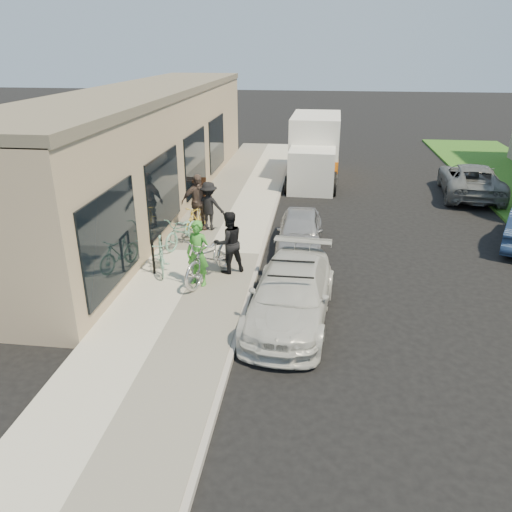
{
  "coord_description": "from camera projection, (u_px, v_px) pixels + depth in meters",
  "views": [
    {
      "loc": [
        1.05,
        -9.95,
        5.62
      ],
      "look_at": [
        -0.3,
        0.72,
        1.05
      ],
      "focal_mm": 35.0,
      "sensor_mm": 36.0,
      "label": 1
    }
  ],
  "objects": [
    {
      "name": "bystander_a",
      "position": [
        209.0,
        206.0,
        15.73
      ],
      "size": [
        1.06,
        0.69,
        1.55
      ],
      "primitive_type": "imported",
      "rotation": [
        0.0,
        0.0,
        3.02
      ],
      "color": "black",
      "rests_on": "sidewalk"
    },
    {
      "name": "woman_rider",
      "position": [
        198.0,
        253.0,
        12.04
      ],
      "size": [
        0.68,
        0.55,
        1.64
      ],
      "primitive_type": "imported",
      "rotation": [
        0.0,
        0.0,
        -0.29
      ],
      "color": "green",
      "rests_on": "sidewalk"
    },
    {
      "name": "sandwich_board",
      "position": [
        197.0,
        191.0,
        18.36
      ],
      "size": [
        0.58,
        0.59,
        0.95
      ],
      "rotation": [
        0.0,
        0.0,
        -0.01
      ],
      "color": "black",
      "rests_on": "sidewalk"
    },
    {
      "name": "ground",
      "position": [
        265.0,
        311.0,
        11.4
      ],
      "size": [
        120.0,
        120.0,
        0.0
      ],
      "primitive_type": "plane",
      "color": "black",
      "rests_on": "ground"
    },
    {
      "name": "moving_truck",
      "position": [
        314.0,
        152.0,
        22.22
      ],
      "size": [
        2.25,
        5.66,
        2.75
      ],
      "rotation": [
        0.0,
        0.0,
        -0.03
      ],
      "color": "white",
      "rests_on": "ground"
    },
    {
      "name": "cruiser_bike_b",
      "position": [
        183.0,
        231.0,
        14.58
      ],
      "size": [
        1.1,
        1.81,
        0.9
      ],
      "primitive_type": "imported",
      "rotation": [
        0.0,
        0.0,
        -0.32
      ],
      "color": "#81C0A6",
      "rests_on": "sidewalk"
    },
    {
      "name": "bike_rack",
      "position": [
        157.0,
        249.0,
        12.99
      ],
      "size": [
        0.1,
        0.66,
        0.93
      ],
      "rotation": [
        0.0,
        0.0,
        -0.05
      ],
      "color": "black",
      "rests_on": "sidewalk"
    },
    {
      "name": "tandem_bike",
      "position": [
        210.0,
        257.0,
        12.43
      ],
      "size": [
        1.44,
        2.36,
        1.17
      ],
      "primitive_type": "imported",
      "rotation": [
        0.0,
        0.0,
        -0.32
      ],
      "color": "silver",
      "rests_on": "sidewalk"
    },
    {
      "name": "sidewalk",
      "position": [
        207.0,
        254.0,
        14.34
      ],
      "size": [
        3.0,
        34.0,
        0.15
      ],
      "primitive_type": "cube",
      "color": "beige",
      "rests_on": "ground"
    },
    {
      "name": "far_car_gray",
      "position": [
        471.0,
        180.0,
        19.86
      ],
      "size": [
        2.67,
        4.88,
        1.3
      ],
      "primitive_type": "imported",
      "rotation": [
        0.0,
        0.0,
        3.03
      ],
      "color": "slate",
      "rests_on": "ground"
    },
    {
      "name": "cruiser_bike_a",
      "position": [
        161.0,
        255.0,
        12.92
      ],
      "size": [
        0.91,
        1.54,
        0.89
      ],
      "primitive_type": "imported",
      "rotation": [
        0.0,
        0.0,
        0.35
      ],
      "color": "#81C0A6",
      "rests_on": "sidewalk"
    },
    {
      "name": "curb",
      "position": [
        261.0,
        257.0,
        14.17
      ],
      "size": [
        0.12,
        34.0,
        0.13
      ],
      "primitive_type": "cube",
      "color": "#A49E96",
      "rests_on": "ground"
    },
    {
      "name": "sedan_silver",
      "position": [
        300.0,
        231.0,
        14.72
      ],
      "size": [
        1.32,
        3.26,
        1.11
      ],
      "primitive_type": "imported",
      "rotation": [
        0.0,
        0.0,
        0.0
      ],
      "color": "#A5A5AB",
      "rests_on": "ground"
    },
    {
      "name": "sedan_white",
      "position": [
        291.0,
        294.0,
        10.86
      ],
      "size": [
        2.05,
        4.3,
        1.25
      ],
      "rotation": [
        0.0,
        0.0,
        -0.09
      ],
      "color": "silver",
      "rests_on": "ground"
    },
    {
      "name": "man_standing",
      "position": [
        229.0,
        242.0,
        12.72
      ],
      "size": [
        1.0,
        0.95,
        1.64
      ],
      "primitive_type": "imported",
      "rotation": [
        0.0,
        0.0,
        3.72
      ],
      "color": "black",
      "rests_on": "sidewalk"
    },
    {
      "name": "bystander_b",
      "position": [
        198.0,
        202.0,
        15.71
      ],
      "size": [
        1.14,
        0.82,
        1.79
      ],
      "primitive_type": "imported",
      "rotation": [
        0.0,
        0.0,
        0.41
      ],
      "color": "brown",
      "rests_on": "sidewalk"
    },
    {
      "name": "cruiser_bike_c",
      "position": [
        196.0,
        218.0,
        15.66
      ],
      "size": [
        0.71,
        1.53,
        0.89
      ],
      "primitive_type": "imported",
      "rotation": [
        0.0,
        0.0,
        -0.2
      ],
      "color": "gold",
      "rests_on": "sidewalk"
    },
    {
      "name": "storefront",
      "position": [
        148.0,
        147.0,
        18.47
      ],
      "size": [
        3.6,
        20.0,
        4.22
      ],
      "color": "tan",
      "rests_on": "ground"
    }
  ]
}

